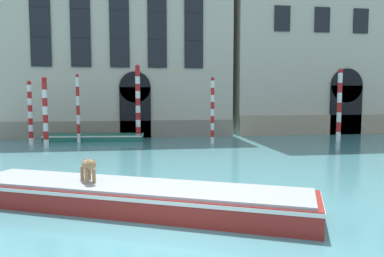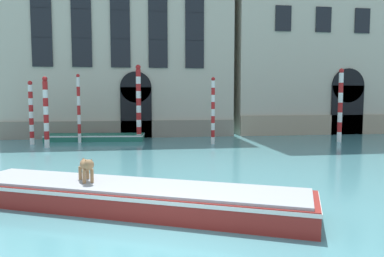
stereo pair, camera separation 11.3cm
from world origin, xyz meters
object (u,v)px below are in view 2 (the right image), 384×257
object	(u,v)px
boat_foreground	(131,196)
mooring_pole_1	(213,110)
dog_on_deck	(86,166)
mooring_pole_0	(79,108)
boat_moored_near_palazzo	(95,137)
mooring_pole_4	(31,112)
mooring_pole_2	(139,103)
mooring_pole_5	(46,112)
mooring_pole_3	(340,105)

from	to	relation	value
boat_foreground	mooring_pole_1	xyz separation A→B (m)	(4.23, 11.21, 1.51)
dog_on_deck	mooring_pole_0	bearing A→B (deg)	169.74
boat_foreground	mooring_pole_1	world-z (taller)	mooring_pole_1
boat_moored_near_palazzo	dog_on_deck	bearing A→B (deg)	-79.38
boat_moored_near_palazzo	mooring_pole_4	size ratio (longest dim) A/B	1.68
boat_foreground	dog_on_deck	size ratio (longest dim) A/B	9.74
mooring_pole_1	mooring_pole_4	distance (m)	9.78
mooring_pole_1	mooring_pole_4	size ratio (longest dim) A/B	1.06
mooring_pole_2	mooring_pole_0	bearing A→B (deg)	-175.17
dog_on_deck	boat_foreground	bearing A→B (deg)	48.85
dog_on_deck	mooring_pole_5	world-z (taller)	mooring_pole_5
mooring_pole_5	boat_foreground	bearing A→B (deg)	-68.31
mooring_pole_2	mooring_pole_4	size ratio (longest dim) A/B	1.28
boat_foreground	mooring_pole_4	distance (m)	13.64
mooring_pole_5	boat_moored_near_palazzo	bearing A→B (deg)	51.89
mooring_pole_5	mooring_pole_1	bearing A→B (deg)	1.08
mooring_pole_1	mooring_pole_2	world-z (taller)	mooring_pole_2
boat_foreground	boat_moored_near_palazzo	distance (m)	13.92
boat_foreground	boat_moored_near_palazzo	bearing A→B (deg)	123.97
mooring_pole_1	mooring_pole_0	bearing A→B (deg)	167.42
mooring_pole_5	mooring_pole_4	bearing A→B (deg)	128.35
mooring_pole_0	mooring_pole_1	bearing A→B (deg)	-12.58
dog_on_deck	mooring_pole_0	xyz separation A→B (m)	(-2.01, 12.42, 0.94)
boat_moored_near_palazzo	mooring_pole_5	world-z (taller)	mooring_pole_5
boat_foreground	mooring_pole_2	bearing A→B (deg)	113.43
mooring_pole_4	mooring_pole_1	bearing A→B (deg)	-7.05
dog_on_deck	mooring_pole_0	distance (m)	12.62
mooring_pole_1	boat_moored_near_palazzo	bearing A→B (deg)	158.86
mooring_pole_2	dog_on_deck	bearing A→B (deg)	-95.79
mooring_pole_1	mooring_pole_3	bearing A→B (deg)	-0.45
dog_on_deck	mooring_pole_3	world-z (taller)	mooring_pole_3
mooring_pole_1	mooring_pole_2	bearing A→B (deg)	154.45
mooring_pole_3	mooring_pole_5	size ratio (longest dim) A/B	1.16
boat_foreground	mooring_pole_0	world-z (taller)	mooring_pole_0
mooring_pole_0	mooring_pole_3	distance (m)	14.73
mooring_pole_3	mooring_pole_5	distance (m)	15.98
mooring_pole_3	mooring_pole_0	bearing A→B (deg)	173.44
boat_foreground	boat_moored_near_palazzo	world-z (taller)	boat_foreground
boat_foreground	mooring_pole_4	xyz separation A→B (m)	(-5.47, 12.41, 1.41)
mooring_pole_4	dog_on_deck	bearing A→B (deg)	-69.73
boat_foreground	mooring_pole_0	size ratio (longest dim) A/B	2.18
mooring_pole_2	mooring_pole_4	world-z (taller)	mooring_pole_2
mooring_pole_0	mooring_pole_2	world-z (taller)	mooring_pole_2
mooring_pole_3	mooring_pole_1	bearing A→B (deg)	179.55
mooring_pole_1	mooring_pole_3	xyz separation A→B (m)	(7.35, -0.06, 0.27)
mooring_pole_4	mooring_pole_5	bearing A→B (deg)	-51.65
mooring_pole_0	mooring_pole_3	world-z (taller)	mooring_pole_3
mooring_pole_0	mooring_pole_1	distance (m)	7.46
mooring_pole_1	mooring_pole_4	xyz separation A→B (m)	(-9.70, 1.20, -0.10)
mooring_pole_2	mooring_pole_5	xyz separation A→B (m)	(-4.64, -2.07, -0.40)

